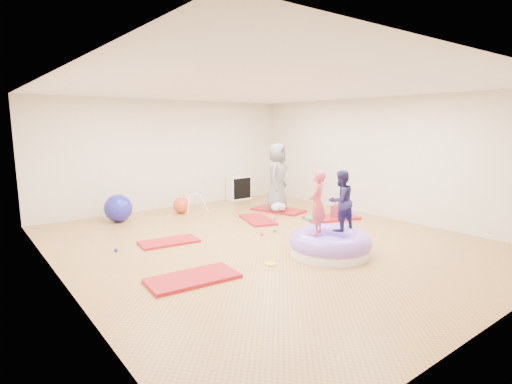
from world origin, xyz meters
TOP-DOWN VIEW (x-y plane):
  - room at (0.00, 0.00)m, footprint 7.01×8.01m
  - gym_mat_front_left at (-2.02, -0.86)m, footprint 1.32×0.73m
  - gym_mat_mid_left at (-1.50, 1.00)m, footprint 1.12×0.65m
  - gym_mat_center_back at (0.87, 1.37)m, footprint 0.87×1.24m
  - gym_mat_right at (2.34, 0.45)m, footprint 1.36×0.94m
  - gym_mat_rear_right at (1.92, 1.87)m, footprint 0.99×1.44m
  - inflatable_cushion at (0.38, -1.26)m, footprint 1.38×1.38m
  - child_pink at (0.18, -1.13)m, footprint 0.47×0.42m
  - child_navy at (0.68, -1.20)m, footprint 0.54×0.43m
  - adult_caregiver at (1.88, 1.89)m, footprint 0.97×0.88m
  - infant at (1.74, 1.64)m, footprint 0.38×0.39m
  - ball_pit_balls at (0.30, 0.63)m, footprint 4.73×3.33m
  - exercise_ball_blue at (-1.68, 3.21)m, footprint 0.63×0.63m
  - exercise_ball_orange at (-0.15, 3.15)m, footprint 0.40×0.40m
  - infant_play_gym at (0.13, 3.09)m, footprint 0.61×0.58m
  - cube_shelf at (2.06, 3.79)m, footprint 0.69×0.34m
  - balance_disc at (1.89, 0.65)m, footprint 0.32×0.32m
  - backpack at (2.46, 0.43)m, footprint 0.32×0.26m
  - yellow_toy at (-0.75, -1.06)m, footprint 0.19×0.19m

SIDE VIEW (x-z plane):
  - yellow_toy at x=-0.75m, z-range 0.00..0.03m
  - gym_mat_mid_left at x=-1.50m, z-range 0.00..0.04m
  - gym_mat_center_back at x=0.87m, z-range 0.00..0.05m
  - gym_mat_right at x=2.34m, z-range 0.00..0.05m
  - gym_mat_front_left at x=-2.02m, z-range 0.00..0.05m
  - gym_mat_rear_right at x=1.92m, z-range 0.00..0.05m
  - ball_pit_balls at x=0.30m, z-range 0.00..0.07m
  - balance_disc at x=1.89m, z-range 0.00..0.07m
  - backpack at x=2.46m, z-range 0.00..0.32m
  - inflatable_cushion at x=0.38m, z-range -0.05..0.39m
  - infant at x=1.74m, z-range 0.06..0.28m
  - exercise_ball_orange at x=-0.15m, z-range 0.00..0.40m
  - exercise_ball_blue at x=-1.68m, z-range 0.00..0.63m
  - infant_play_gym at x=0.13m, z-range 0.08..0.55m
  - cube_shelf at x=2.06m, z-range 0.00..0.69m
  - adult_caregiver at x=1.88m, z-range 0.05..1.71m
  - child_navy at x=0.68m, z-range 0.40..1.46m
  - child_pink at x=0.18m, z-range 0.40..1.48m
  - room at x=0.00m, z-range 0.00..2.80m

